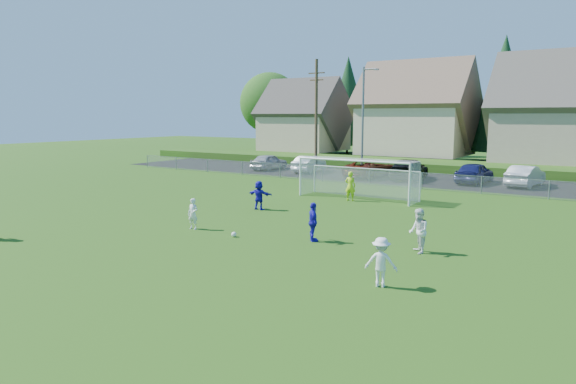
# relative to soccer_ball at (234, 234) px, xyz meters

# --- Properties ---
(ground) EXTENTS (160.00, 160.00, 0.00)m
(ground) POSITION_rel_soccer_ball_xyz_m (-0.05, -3.72, -0.11)
(ground) COLOR #193D0C
(ground) RESTS_ON ground
(asphalt_lot) EXTENTS (60.00, 60.00, 0.00)m
(asphalt_lot) POSITION_rel_soccer_ball_xyz_m (-0.05, 23.78, -0.10)
(asphalt_lot) COLOR black
(asphalt_lot) RESTS_ON ground
(grass_embankment) EXTENTS (70.00, 6.00, 0.80)m
(grass_embankment) POSITION_rel_soccer_ball_xyz_m (-0.05, 31.28, 0.29)
(grass_embankment) COLOR #1E420F
(grass_embankment) RESTS_ON ground
(soccer_ball) EXTENTS (0.22, 0.22, 0.22)m
(soccer_ball) POSITION_rel_soccer_ball_xyz_m (0.00, 0.00, 0.00)
(soccer_ball) COLOR white
(soccer_ball) RESTS_ON ground
(player_white_a) EXTENTS (0.55, 0.39, 1.42)m
(player_white_a) POSITION_rel_soccer_ball_xyz_m (-2.51, 0.16, 0.60)
(player_white_a) COLOR white
(player_white_a) RESTS_ON ground
(player_white_b) EXTENTS (0.99, 1.04, 1.69)m
(player_white_b) POSITION_rel_soccer_ball_xyz_m (7.43, 1.83, 0.74)
(player_white_b) COLOR white
(player_white_b) RESTS_ON ground
(player_white_c) EXTENTS (1.09, 0.79, 1.52)m
(player_white_c) POSITION_rel_soccer_ball_xyz_m (7.79, -2.53, 0.65)
(player_white_c) COLOR white
(player_white_c) RESTS_ON ground
(player_blue_a) EXTENTS (0.93, 0.97, 1.62)m
(player_blue_a) POSITION_rel_soccer_ball_xyz_m (3.21, 1.20, 0.70)
(player_blue_a) COLOR #1B12B1
(player_blue_a) RESTS_ON ground
(player_blue_b) EXTENTS (1.50, 0.53, 1.59)m
(player_blue_b) POSITION_rel_soccer_ball_xyz_m (-2.91, 5.74, 0.69)
(player_blue_b) COLOR #1B12B1
(player_blue_b) RESTS_ON ground
(goalkeeper) EXTENTS (0.71, 0.52, 1.79)m
(goalkeeper) POSITION_rel_soccer_ball_xyz_m (-0.06, 11.16, 0.79)
(goalkeeper) COLOR #B9E41A
(goalkeeper) RESTS_ON ground
(car_a) EXTENTS (1.84, 4.45, 1.51)m
(car_a) POSITION_rel_soccer_ball_xyz_m (-14.56, 23.03, 0.64)
(car_a) COLOR #9FA2A7
(car_a) RESTS_ON ground
(car_b) EXTENTS (2.09, 4.66, 1.48)m
(car_b) POSITION_rel_soccer_ball_xyz_m (-10.23, 23.27, 0.63)
(car_b) COLOR white
(car_b) RESTS_ON ground
(car_c) EXTENTS (3.03, 5.70, 1.52)m
(car_c) POSITION_rel_soccer_ball_xyz_m (-3.92, 22.63, 0.65)
(car_c) COLOR #501709
(car_c) RESTS_ON ground
(car_d) EXTENTS (3.06, 5.93, 1.65)m
(car_d) POSITION_rel_soccer_ball_xyz_m (-0.81, 23.14, 0.71)
(car_d) COLOR black
(car_d) RESTS_ON ground
(car_e) EXTENTS (2.19, 4.84, 1.61)m
(car_e) POSITION_rel_soccer_ball_xyz_m (4.22, 23.60, 0.70)
(car_e) COLOR #171B51
(car_e) RESTS_ON ground
(car_f) EXTENTS (2.19, 4.82, 1.54)m
(car_f) POSITION_rel_soccer_ball_xyz_m (7.75, 23.82, 0.66)
(car_f) COLOR silver
(car_f) RESTS_ON ground
(soccer_goal) EXTENTS (7.42, 1.90, 2.50)m
(soccer_goal) POSITION_rel_soccer_ball_xyz_m (-0.05, 12.32, 1.52)
(soccer_goal) COLOR white
(soccer_goal) RESTS_ON ground
(chainlink_fence) EXTENTS (52.06, 0.06, 1.20)m
(chainlink_fence) POSITION_rel_soccer_ball_xyz_m (-0.05, 18.28, 0.52)
(chainlink_fence) COLOR gray
(chainlink_fence) RESTS_ON ground
(streetlight) EXTENTS (1.38, 0.18, 9.00)m
(streetlight) POSITION_rel_soccer_ball_xyz_m (-4.49, 22.28, 4.73)
(streetlight) COLOR slate
(streetlight) RESTS_ON ground
(utility_pole) EXTENTS (1.60, 0.26, 10.00)m
(utility_pole) POSITION_rel_soccer_ball_xyz_m (-9.55, 23.28, 5.04)
(utility_pole) COLOR #473321
(utility_pole) RESTS_ON ground
(houses_row) EXTENTS (53.90, 11.45, 13.27)m
(houses_row) POSITION_rel_soccer_ball_xyz_m (1.93, 38.74, 7.22)
(houses_row) COLOR tan
(houses_row) RESTS_ON ground
(tree_row) EXTENTS (65.98, 12.36, 13.80)m
(tree_row) POSITION_rel_soccer_ball_xyz_m (1.00, 45.01, 6.80)
(tree_row) COLOR #382616
(tree_row) RESTS_ON ground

